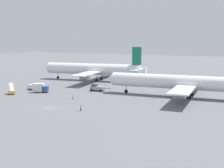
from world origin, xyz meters
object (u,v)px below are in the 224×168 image
Objects in this scene: airliner_at_gate_left at (93,69)px; gse_container_dolly_flat at (32,87)px; pushback_tug at (97,88)px; gse_catering_truck_tall at (40,88)px; jet_bridge at (116,67)px; traffic_cone_nose_right at (91,92)px; ground_crew_ramp_agent_by_cones at (73,97)px; ground_crew_wing_walker_right at (81,108)px; airliner_being_pushed at (182,83)px; gse_stair_truck_yellow at (12,91)px.

airliner_at_gate_left is 36.58m from gse_container_dolly_flat.
gse_catering_truck_tall reaches higher than pushback_tug.
jet_bridge is (-21.05, 54.59, 2.64)m from pushback_tug.
gse_catering_truck_tall is at bearing -155.27° from traffic_cone_nose_right.
pushback_tug reaches higher than ground_crew_ramp_agent_by_cones.
gse_catering_truck_tall is at bearing 151.00° from ground_crew_wing_walker_right.
airliner_at_gate_left is at bearing 114.50° from ground_crew_ramp_agent_by_cones.
airliner_being_pushed is 73.89m from jet_bridge.
jet_bridge is at bearing 87.01° from gse_container_dolly_flat.
pushback_tug is 58.56m from jet_bridge.
ground_crew_ramp_agent_by_cones is (19.73, -43.29, -4.68)m from airliner_at_gate_left.
airliner_at_gate_left reaches higher than traffic_cone_nose_right.
gse_stair_truck_yellow is 76.35m from jet_bridge.
traffic_cone_nose_right is at bearing -82.18° from pushback_tug.
jet_bridge is (-3.83, 68.18, 2.16)m from gse_catering_truck_tall.
airliner_being_pushed reaches higher than ground_crew_wing_walker_right.
ground_crew_wing_walker_right is (38.25, -9.31, -0.14)m from gse_stair_truck_yellow.
gse_container_dolly_flat is 1.91× the size of ground_crew_ramp_agent_by_cones.
airliner_at_gate_left is 6.17× the size of pushback_tug.
pushback_tug is 14.61× the size of traffic_cone_nose_right.
gse_container_dolly_flat is at bearing 91.62° from gse_stair_truck_yellow.
airliner_at_gate_left reaches higher than jet_bridge.
airliner_being_pushed reaches higher than traffic_cone_nose_right.
airliner_being_pushed is 33.45× the size of ground_crew_wing_walker_right.
ground_crew_wing_walker_right is 0.08× the size of jet_bridge.
gse_container_dolly_flat reaches higher than ground_crew_ramp_agent_by_cones.
pushback_tug is at bearing -172.64° from airliner_being_pushed.
airliner_at_gate_left is 16.32× the size of gse_container_dolly_flat.
airliner_being_pushed is 32.80× the size of ground_crew_ramp_agent_by_cones.
airliner_at_gate_left reaches higher than pushback_tug.
airliner_being_pushed reaches higher than gse_container_dolly_flat.
pushback_tug is 26.75m from gse_container_dolly_flat.
jet_bridge is at bearing 87.66° from gse_stair_truck_yellow.
gse_catering_truck_tall is 3.70× the size of ground_crew_wing_walker_right.
gse_stair_truck_yellow reaches higher than gse_catering_truck_tall.
gse_stair_truck_yellow is at bearing -97.73° from airliner_at_gate_left.
pushback_tug is 5.47m from traffic_cone_nose_right.
pushback_tug is (17.84, -24.89, -4.31)m from airliner_at_gate_left.
airliner_at_gate_left is at bearing 125.63° from pushback_tug.
traffic_cone_nose_right is (25.20, 5.49, -0.90)m from gse_container_dolly_flat.
gse_container_dolly_flat is at bearing 163.93° from ground_crew_ramp_agent_by_cones.
gse_stair_truck_yellow is 26.25m from ground_crew_ramp_agent_by_cones.
jet_bridge is (3.42, 65.40, 2.75)m from gse_container_dolly_flat.
gse_container_dolly_flat is (-24.47, -10.81, -0.11)m from pushback_tug.
traffic_cone_nose_right is at bearing 117.54° from ground_crew_wing_walker_right.
ground_crew_ramp_agent_by_cones is at bearing 7.09° from gse_stair_truck_yellow.
ground_crew_wing_walker_right reaches higher than traffic_cone_nose_right.
jet_bridge is (-35.14, 85.54, 3.03)m from ground_crew_wing_walker_right.
ground_crew_wing_walker_right is at bearing -67.67° from jet_bridge.
ground_crew_wing_walker_right is at bearing -118.30° from airliner_being_pushed.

